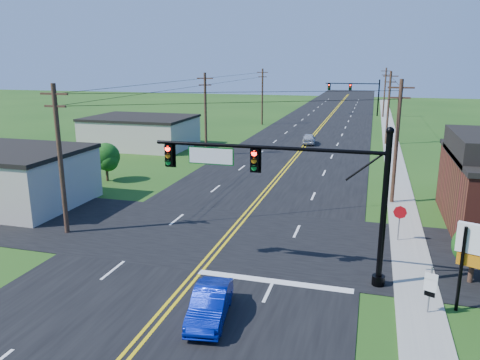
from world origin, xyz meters
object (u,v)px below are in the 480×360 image
(route_sign, at_px, (430,287))
(signal_mast_main, at_px, (286,181))
(stop_sign, at_px, (400,216))
(signal_mast_far, at_px, (355,91))
(blue_car, at_px, (210,305))

(route_sign, bearing_deg, signal_mast_main, -173.73)
(route_sign, bearing_deg, stop_sign, 120.31)
(signal_mast_far, distance_m, route_sign, 74.44)
(stop_sign, bearing_deg, route_sign, -77.78)
(signal_mast_main, bearing_deg, route_sign, -18.02)
(signal_mast_far, bearing_deg, signal_mast_main, -90.08)
(signal_mast_far, bearing_deg, stop_sign, -85.25)
(route_sign, relative_size, stop_sign, 0.98)
(signal_mast_main, xyz_separation_m, route_sign, (6.44, -2.09, -3.51))
(blue_car, bearing_deg, signal_mast_main, 58.29)
(route_sign, height_order, stop_sign, stop_sign)
(signal_mast_main, relative_size, route_sign, 5.30)
(signal_mast_far, xyz_separation_m, stop_sign, (5.48, -65.95, -2.98))
(signal_mast_far, height_order, blue_car, signal_mast_far)
(blue_car, bearing_deg, signal_mast_far, 79.95)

